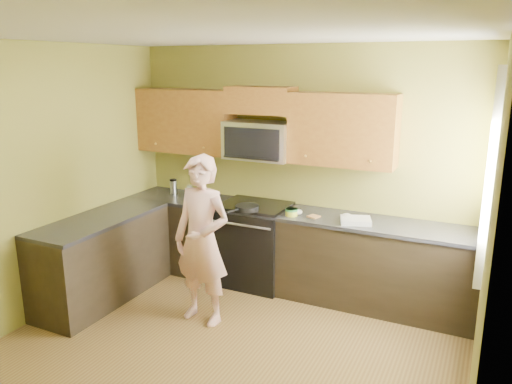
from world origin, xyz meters
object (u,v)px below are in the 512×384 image
Objects in this scene: stove at (255,244)px; microwave at (259,159)px; travel_mug at (174,193)px; frying_pan at (247,210)px; woman at (202,241)px; butter_tub at (291,216)px.

microwave reaches higher than stove.
stove is at bearing -4.77° from travel_mug.
travel_mug is at bearing -175.40° from frying_pan.
woman reaches higher than travel_mug.
frying_pan is at bearing -84.91° from microwave.
stove is at bearing 164.67° from butter_tub.
travel_mug is at bearing 171.98° from butter_tub.
travel_mug is (-1.68, 0.24, -0.00)m from butter_tub.
travel_mug is (-1.10, 1.11, 0.09)m from woman.
travel_mug reaches higher than butter_tub.
stove is 7.18× the size of butter_tub.
microwave is 1.71× the size of frying_pan.
microwave is 5.74× the size of butter_tub.
frying_pan is at bearing 86.68° from woman.
butter_tub is at bearing -15.33° from stove.
frying_pan is 0.49m from butter_tub.
woman is (-0.07, -1.14, -0.62)m from microwave.
microwave is 0.78m from butter_tub.
woman is at bearing -123.29° from butter_tub.
woman is 3.74× the size of frying_pan.
stove is 0.57× the size of woman.
travel_mug is (-1.17, -0.03, -0.53)m from microwave.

